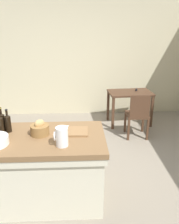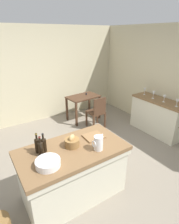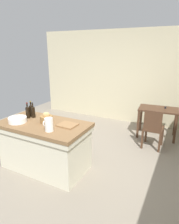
{
  "view_description": "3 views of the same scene",
  "coord_description": "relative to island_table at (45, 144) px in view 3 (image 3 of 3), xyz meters",
  "views": [
    {
      "loc": [
        0.01,
        -2.84,
        2.07
      ],
      "look_at": [
        0.15,
        0.17,
        0.92
      ],
      "focal_mm": 37.24,
      "sensor_mm": 36.0,
      "label": 1
    },
    {
      "loc": [
        -1.47,
        -2.4,
        2.38
      ],
      "look_at": [
        0.24,
        0.21,
        1.03
      ],
      "focal_mm": 29.21,
      "sensor_mm": 36.0,
      "label": 2
    },
    {
      "loc": [
        1.65,
        -2.85,
        2.08
      ],
      "look_at": [
        0.09,
        0.2,
        0.96
      ],
      "focal_mm": 31.24,
      "sensor_mm": 36.0,
      "label": 3
    }
  ],
  "objects": [
    {
      "name": "ground_plane",
      "position": [
        0.48,
        0.43,
        -0.47
      ],
      "size": [
        6.76,
        6.76,
        0.0
      ],
      "primitive_type": "plane",
      "color": "gray"
    },
    {
      "name": "wall_back",
      "position": [
        0.48,
        3.03,
        0.83
      ],
      "size": [
        5.32,
        0.12,
        2.6
      ],
      "primitive_type": "cube",
      "color": "beige",
      "rests_on": "ground"
    },
    {
      "name": "island_table",
      "position": [
        0.0,
        0.0,
        0.0
      ],
      "size": [
        1.56,
        0.86,
        0.86
      ],
      "color": "brown",
      "rests_on": "ground"
    },
    {
      "name": "writing_desk",
      "position": [
        1.58,
        2.29,
        0.14
      ],
      "size": [
        0.94,
        0.63,
        0.77
      ],
      "color": "#472D1E",
      "rests_on": "ground"
    },
    {
      "name": "wooden_chair",
      "position": [
        1.59,
        1.62,
        0.01
      ],
      "size": [
        0.41,
        0.41,
        0.89
      ],
      "color": "#472D1E",
      "rests_on": "ground"
    },
    {
      "name": "pitcher",
      "position": [
        0.3,
        -0.22,
        0.5
      ],
      "size": [
        0.17,
        0.13,
        0.25
      ],
      "color": "white",
      "rests_on": "island_table"
    },
    {
      "name": "wash_bowl",
      "position": [
        -0.43,
        -0.17,
        0.44
      ],
      "size": [
        0.31,
        0.31,
        0.09
      ],
      "primitive_type": "cylinder",
      "color": "white",
      "rests_on": "island_table"
    },
    {
      "name": "bread_basket",
      "position": [
        0.03,
        0.05,
        0.46
      ],
      "size": [
        0.21,
        0.21,
        0.19
      ],
      "color": "olive",
      "rests_on": "island_table"
    },
    {
      "name": "cutting_board",
      "position": [
        0.44,
        0.09,
        0.41
      ],
      "size": [
        0.31,
        0.27,
        0.02
      ],
      "primitive_type": "cube",
      "rotation": [
        0.0,
        0.0,
        -0.04
      ],
      "color": "olive",
      "rests_on": "island_table"
    },
    {
      "name": "wine_bottle_dark",
      "position": [
        -0.36,
        0.15,
        0.51
      ],
      "size": [
        0.07,
        0.07,
        0.29
      ],
      "color": "black",
      "rests_on": "island_table"
    },
    {
      "name": "wine_bottle_amber",
      "position": [
        -0.43,
        0.19,
        0.52
      ],
      "size": [
        0.07,
        0.07,
        0.3
      ],
      "color": "black",
      "rests_on": "island_table"
    },
    {
      "name": "wine_bottle_green",
      "position": [
        -0.42,
        0.08,
        0.51
      ],
      "size": [
        0.07,
        0.07,
        0.29
      ],
      "color": "black",
      "rests_on": "island_table"
    }
  ]
}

